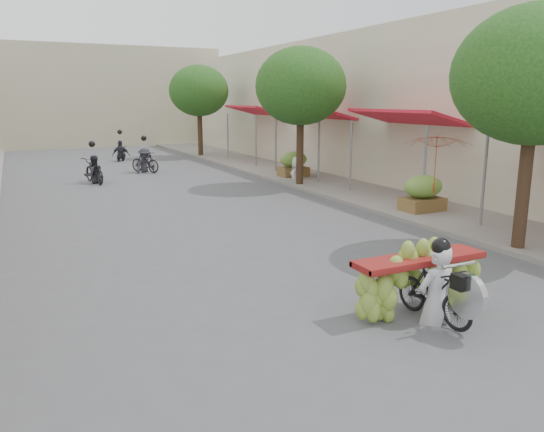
{
  "coord_description": "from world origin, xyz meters",
  "views": [
    {
      "loc": [
        -4.42,
        -3.78,
        3.31
      ],
      "look_at": [
        -0.04,
        5.24,
        1.1
      ],
      "focal_mm": 35.0,
      "sensor_mm": 36.0,
      "label": 1
    }
  ],
  "objects": [
    {
      "name": "street_tree_near",
      "position": [
        5.4,
        4.0,
        3.78
      ],
      "size": [
        3.4,
        3.4,
        5.25
      ],
      "color": "#3A2719",
      "rests_on": "ground"
    },
    {
      "name": "shophouse_row_right",
      "position": [
        11.99,
        14.0,
        3.0
      ],
      "size": [
        9.77,
        40.0,
        6.0
      ],
      "color": "beige",
      "rests_on": "ground"
    },
    {
      "name": "bg_motorbike_a",
      "position": [
        -1.62,
        18.43,
        0.73
      ],
      "size": [
        0.99,
        1.86,
        1.95
      ],
      "color": "black",
      "rests_on": "ground"
    },
    {
      "name": "pedestrian",
      "position": [
        6.05,
        15.38,
        1.01
      ],
      "size": [
        1.01,
        0.94,
        1.78
      ],
      "rotation": [
        0.0,
        0.0,
        3.77
      ],
      "color": "silver",
      "rests_on": "ground"
    },
    {
      "name": "produce_crate_far",
      "position": [
        6.2,
        16.0,
        0.71
      ],
      "size": [
        1.2,
        0.88,
        1.16
      ],
      "color": "brown",
      "rests_on": "ground"
    },
    {
      "name": "street_tree_mid",
      "position": [
        5.4,
        14.0,
        3.78
      ],
      "size": [
        3.4,
        3.4,
        5.25
      ],
      "color": "#3A2719",
      "rests_on": "ground"
    },
    {
      "name": "market_umbrella",
      "position": [
        5.94,
        7.23,
        2.41
      ],
      "size": [
        2.23,
        2.23,
        1.63
      ],
      "rotation": [
        0.0,
        0.0,
        0.29
      ],
      "color": "#A63B16",
      "rests_on": "ground"
    },
    {
      "name": "far_building",
      "position": [
        0.0,
        38.0,
        3.5
      ],
      "size": [
        20.0,
        6.0,
        7.0
      ],
      "primitive_type": "cube",
      "color": "#B2AC8C",
      "rests_on": "ground"
    },
    {
      "name": "street_tree_far",
      "position": [
        5.4,
        26.0,
        3.78
      ],
      "size": [
        3.4,
        3.4,
        5.25
      ],
      "color": "#3A2719",
      "rests_on": "ground"
    },
    {
      "name": "sidewalk_right",
      "position": [
        7.0,
        15.0,
        0.06
      ],
      "size": [
        4.0,
        60.0,
        0.12
      ],
      "primitive_type": "cube",
      "color": "gray",
      "rests_on": "ground"
    },
    {
      "name": "ground",
      "position": [
        0.0,
        0.0,
        0.0
      ],
      "size": [
        120.0,
        120.0,
        0.0
      ],
      "primitive_type": "plane",
      "color": "#515156",
      "rests_on": "ground"
    },
    {
      "name": "bg_motorbike_c",
      "position": [
        0.84,
        26.08,
        0.84
      ],
      "size": [
        1.11,
        1.52,
        1.95
      ],
      "color": "black",
      "rests_on": "ground"
    },
    {
      "name": "banana_motorbike",
      "position": [
        1.1,
        2.1,
        0.75
      ],
      "size": [
        2.24,
        1.75,
        2.24
      ],
      "color": "black",
      "rests_on": "ground"
    },
    {
      "name": "produce_crate_mid",
      "position": [
        6.2,
        8.0,
        0.71
      ],
      "size": [
        1.2,
        0.88,
        1.16
      ],
      "color": "brown",
      "rests_on": "ground"
    },
    {
      "name": "bg_motorbike_b",
      "position": [
        0.97,
        20.75,
        0.85
      ],
      "size": [
        1.32,
        1.66,
        1.95
      ],
      "color": "black",
      "rests_on": "ground"
    }
  ]
}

